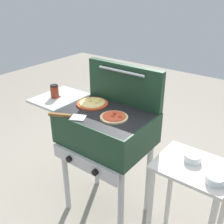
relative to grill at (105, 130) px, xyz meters
name	(u,v)px	position (x,y,z in m)	size (l,w,h in m)	color
ground_plane	(107,208)	(0.01, 0.00, -0.76)	(8.00, 8.00, 0.00)	gray
grill	(105,130)	(0.00, 0.00, 0.00)	(0.96, 0.53, 0.90)	#193823
grill_lid_open	(124,84)	(0.01, 0.22, 0.30)	(0.63, 0.08, 0.30)	#193823
pizza_pepperoni	(114,117)	(0.11, -0.03, 0.15)	(0.19, 0.19, 0.04)	beige
pizza_cheese	(93,103)	(-0.16, 0.05, 0.15)	(0.24, 0.24, 0.04)	#C64723
sauce_jar	(55,91)	(-0.48, -0.02, 0.20)	(0.07, 0.07, 0.10)	maroon
spatula	(67,116)	(-0.16, -0.21, 0.15)	(0.26, 0.16, 0.02)	#B7BABF
prep_table	(189,193)	(0.67, 0.00, -0.22)	(0.44, 0.36, 0.75)	beige
topping_bowl_near	(193,158)	(0.65, 0.04, 0.01)	(0.10, 0.10, 0.04)	silver
topping_bowl_far	(215,180)	(0.82, -0.08, 0.01)	(0.10, 0.10, 0.04)	silver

